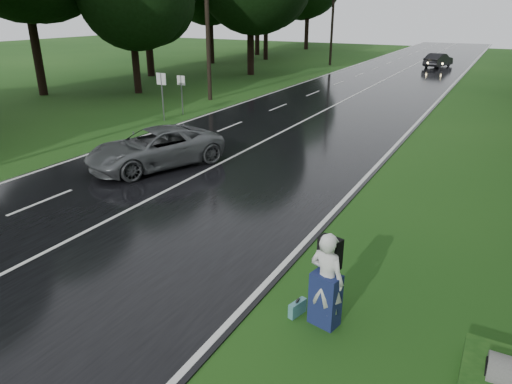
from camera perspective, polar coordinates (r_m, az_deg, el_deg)
ground at (r=13.55m, az=-23.94°, el=-6.59°), size 160.00×160.00×0.00m
road at (r=29.33m, az=8.13°, el=9.78°), size 12.00×140.00×0.04m
lane_center at (r=29.33m, az=8.13°, el=9.83°), size 0.12×140.00×0.01m
grey_car at (r=19.01m, az=-12.41°, el=5.37°), size 4.49×6.06×1.53m
far_car at (r=55.99m, az=21.68°, el=14.96°), size 2.64×4.74×1.48m
hitchhiker at (r=9.40m, az=8.73°, el=-11.05°), size 0.84×0.79×2.06m
suitcase at (r=9.99m, az=5.15°, el=-14.15°), size 0.25×0.47×0.32m
utility_pole_mid at (r=33.42m, az=-5.70°, el=11.31°), size 1.80×0.28×9.01m
utility_pole_far at (r=55.28m, az=9.14°, el=15.27°), size 1.80×0.28×10.61m
road_sign_a at (r=27.41m, az=-11.30°, el=8.69°), size 0.64×0.10×2.68m
road_sign_b at (r=28.77m, az=-9.04°, el=9.45°), size 0.56×0.10×2.34m
tree_left_d at (r=37.22m, az=-14.35°, el=11.83°), size 7.90×7.90×12.34m
tree_left_e at (r=46.56m, az=-0.66°, el=14.36°), size 9.59×9.59×14.99m
tree_left_f at (r=60.81m, az=1.20°, el=16.10°), size 10.76×10.76×16.81m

